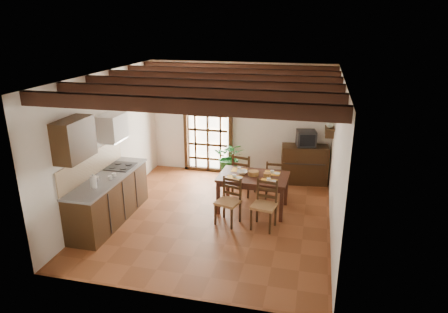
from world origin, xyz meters
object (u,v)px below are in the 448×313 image
(kitchen_counter, at_px, (109,198))
(chair_far_right, at_px, (275,186))
(chair_near_left, at_px, (228,210))
(chair_near_right, at_px, (264,214))
(potted_plant, at_px, (230,158))
(dining_table, at_px, (253,180))
(sideboard, at_px, (304,164))
(pendant_lamp, at_px, (256,110))
(crt_tv, at_px, (306,138))
(chair_far_left, at_px, (244,181))

(kitchen_counter, bearing_deg, chair_far_right, 30.90)
(chair_near_left, bearing_deg, chair_near_right, 14.91)
(chair_near_right, height_order, potted_plant, potted_plant)
(potted_plant, bearing_deg, chair_near_left, -78.57)
(dining_table, relative_size, chair_far_right, 1.60)
(sideboard, bearing_deg, chair_far_right, -126.61)
(pendant_lamp, bearing_deg, potted_plant, 120.31)
(chair_near_left, bearing_deg, chair_far_right, 78.89)
(dining_table, relative_size, crt_tv, 2.83)
(kitchen_counter, bearing_deg, sideboard, 38.11)
(potted_plant, bearing_deg, chair_far_right, -33.55)
(dining_table, distance_m, chair_near_left, 0.87)
(chair_near_right, height_order, chair_far_left, chair_far_left)
(chair_near_right, distance_m, pendant_lamp, 1.99)
(crt_tv, bearing_deg, chair_near_right, -115.72)
(chair_near_left, xyz_separation_m, crt_tv, (1.32, 2.41, 0.83))
(chair_near_left, relative_size, potted_plant, 0.43)
(chair_near_right, bearing_deg, pendant_lamp, 121.60)
(dining_table, bearing_deg, potted_plant, 120.40)
(dining_table, xyz_separation_m, chair_near_right, (0.33, -0.72, -0.37))
(sideboard, xyz_separation_m, pendant_lamp, (-0.96, -1.62, 1.62))
(chair_far_right, bearing_deg, chair_far_left, -5.16)
(kitchen_counter, relative_size, chair_near_left, 2.49)
(chair_far_left, xyz_separation_m, sideboard, (1.29, 1.00, 0.16))
(chair_far_right, xyz_separation_m, pendant_lamp, (-0.37, -0.60, 1.80))
(kitchen_counter, distance_m, chair_far_right, 3.52)
(dining_table, relative_size, potted_plant, 0.68)
(chair_far_left, bearing_deg, sideboard, -127.09)
(chair_far_left, height_order, crt_tv, crt_tv)
(kitchen_counter, height_order, crt_tv, kitchen_counter)
(sideboard, height_order, pendant_lamp, pendant_lamp)
(chair_far_left, bearing_deg, chair_near_right, 129.49)
(dining_table, bearing_deg, pendant_lamp, 91.81)
(chair_near_left, height_order, chair_near_right, chair_near_right)
(chair_far_right, xyz_separation_m, crt_tv, (0.59, 1.01, 0.84))
(potted_plant, bearing_deg, kitchen_counter, -125.41)
(dining_table, relative_size, chair_near_left, 1.57)
(chair_near_left, relative_size, pendant_lamp, 1.07)
(chair_near_left, xyz_separation_m, pendant_lamp, (0.37, 0.80, 1.80))
(dining_table, bearing_deg, kitchen_counter, -155.49)
(chair_near_left, xyz_separation_m, chair_near_right, (0.69, -0.02, 0.01))
(chair_near_left, xyz_separation_m, chair_far_left, (0.04, 1.42, 0.02))
(crt_tv, relative_size, potted_plant, 0.24)
(chair_near_left, relative_size, sideboard, 0.83)
(dining_table, xyz_separation_m, pendant_lamp, (-0.00, 0.10, 1.42))
(chair_near_left, xyz_separation_m, chair_far_right, (0.74, 1.40, -0.01))
(chair_near_right, bearing_deg, chair_far_right, 98.12)
(dining_table, distance_m, chair_near_right, 0.87)
(chair_far_left, relative_size, sideboard, 0.90)
(sideboard, relative_size, pendant_lamp, 1.28)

